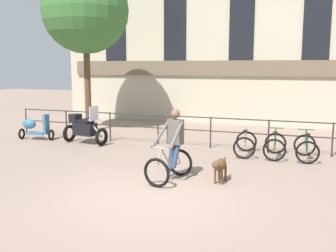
{
  "coord_description": "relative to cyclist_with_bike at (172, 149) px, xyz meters",
  "views": [
    {
      "loc": [
        3.07,
        -7.35,
        2.73
      ],
      "look_at": [
        -0.65,
        2.86,
        1.05
      ],
      "focal_mm": 42.0,
      "sensor_mm": 36.0,
      "label": 1
    }
  ],
  "objects": [
    {
      "name": "parked_bicycle_mid_right",
      "position": [
        3.0,
        3.25,
        -0.41
      ],
      "size": [
        0.75,
        1.16,
        0.86
      ],
      "rotation": [
        0.0,
        0.0,
        3.23
      ],
      "color": "black",
      "rests_on": "ground_plane"
    },
    {
      "name": "ground_plane",
      "position": [
        -0.02,
        -1.29,
        -0.76
      ],
      "size": [
        60.0,
        60.0,
        0.0
      ],
      "primitive_type": "plane",
      "color": "gray"
    },
    {
      "name": "building_facade",
      "position": [
        -0.02,
        9.7,
        3.76
      ],
      "size": [
        18.0,
        0.72,
        9.08
      ],
      "color": "#BCB299",
      "rests_on": "ground_plane"
    },
    {
      "name": "cyclist_with_bike",
      "position": [
        0.0,
        0.0,
        0.0
      ],
      "size": [
        0.88,
        1.27,
        1.7
      ],
      "rotation": [
        0.0,
        0.0,
        -0.18
      ],
      "color": "black",
      "rests_on": "ground_plane"
    },
    {
      "name": "parked_bicycle_near_lamp",
      "position": [
        1.24,
        3.25,
        -0.41
      ],
      "size": [
        0.76,
        1.17,
        0.86
      ],
      "rotation": [
        0.0,
        0.0,
        3.24
      ],
      "color": "black",
      "rests_on": "ground_plane"
    },
    {
      "name": "dog",
      "position": [
        1.14,
        0.14,
        -0.35
      ],
      "size": [
        0.28,
        0.91,
        0.6
      ],
      "rotation": [
        0.0,
        0.0,
        -0.07
      ],
      "color": "brown",
      "rests_on": "ground_plane"
    },
    {
      "name": "parked_motorcycle",
      "position": [
        -4.35,
        3.11,
        -0.2
      ],
      "size": [
        1.68,
        0.88,
        1.35
      ],
      "rotation": [
        0.0,
        0.0,
        1.4
      ],
      "color": "black",
      "rests_on": "ground_plane"
    },
    {
      "name": "tree_canalside_left",
      "position": [
        -5.61,
        5.46,
        4.15
      ],
      "size": [
        3.48,
        3.48,
        6.67
      ],
      "color": "brown",
      "rests_on": "ground_plane"
    },
    {
      "name": "canal_railing",
      "position": [
        -0.02,
        3.91,
        -0.05
      ],
      "size": [
        15.05,
        0.05,
        1.05
      ],
      "color": "#2D2B28",
      "rests_on": "ground_plane"
    },
    {
      "name": "parked_bicycle_mid_left",
      "position": [
        2.12,
        3.25,
        -0.41
      ],
      "size": [
        0.72,
        1.14,
        0.86
      ],
      "rotation": [
        0.0,
        0.0,
        3.19
      ],
      "color": "black",
      "rests_on": "ground_plane"
    },
    {
      "name": "parked_scooter",
      "position": [
        -6.5,
        3.15,
        -0.3
      ],
      "size": [
        1.32,
        0.58,
        0.96
      ],
      "rotation": [
        0.0,
        0.0,
        1.71
      ],
      "color": "black",
      "rests_on": "ground_plane"
    }
  ]
}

